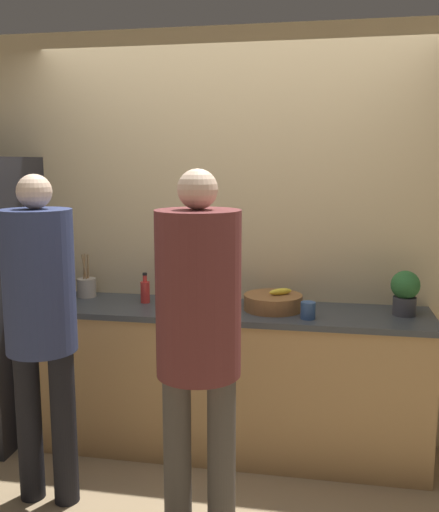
{
  "coord_description": "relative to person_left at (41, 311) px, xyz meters",
  "views": [
    {
      "loc": [
        0.58,
        -2.98,
        1.78
      ],
      "look_at": [
        0.0,
        0.13,
        1.26
      ],
      "focal_mm": 40.0,
      "sensor_mm": 36.0,
      "label": 1
    }
  ],
  "objects": [
    {
      "name": "bottle_red",
      "position": [
        0.31,
        0.75,
        -0.05
      ],
      "size": [
        0.06,
        0.06,
        0.19
      ],
      "color": "red",
      "rests_on": "counter"
    },
    {
      "name": "fruit_bowl",
      "position": [
        1.12,
        0.73,
        -0.08
      ],
      "size": [
        0.35,
        0.35,
        0.13
      ],
      "color": "brown",
      "rests_on": "counter"
    },
    {
      "name": "ground_plane",
      "position": [
        0.83,
        0.39,
        -1.04
      ],
      "size": [
        14.0,
        14.0,
        0.0
      ],
      "primitive_type": "plane",
      "color": "#9E8460"
    },
    {
      "name": "person_center",
      "position": [
        0.87,
        -0.21,
        0.03
      ],
      "size": [
        0.38,
        0.38,
        1.76
      ],
      "color": "#4C4742",
      "rests_on": "ground_plane"
    },
    {
      "name": "potted_plant",
      "position": [
        1.87,
        0.75,
        0.01
      ],
      "size": [
        0.17,
        0.17,
        0.26
      ],
      "color": "#3D3D42",
      "rests_on": "counter"
    },
    {
      "name": "utensil_crock",
      "position": [
        -0.12,
        0.84,
        -0.06
      ],
      "size": [
        0.12,
        0.12,
        0.28
      ],
      "color": "#ADA393",
      "rests_on": "counter"
    },
    {
      "name": "bottle_clear",
      "position": [
        0.86,
        0.77,
        -0.07
      ],
      "size": [
        0.06,
        0.06,
        0.14
      ],
      "color": "silver",
      "rests_on": "counter"
    },
    {
      "name": "wall_back",
      "position": [
        0.83,
        1.0,
        0.26
      ],
      "size": [
        5.2,
        0.06,
        2.6
      ],
      "color": "#D6BC8C",
      "rests_on": "ground_plane"
    },
    {
      "name": "cup_blue",
      "position": [
        1.33,
        0.56,
        -0.08
      ],
      "size": [
        0.08,
        0.08,
        0.1
      ],
      "color": "#335184",
      "rests_on": "counter"
    },
    {
      "name": "person_left",
      "position": [
        0.0,
        0.0,
        0.0
      ],
      "size": [
        0.36,
        0.36,
        1.73
      ],
      "color": "black",
      "rests_on": "ground_plane"
    },
    {
      "name": "counter",
      "position": [
        0.83,
        0.72,
        -0.58
      ],
      "size": [
        2.44,
        0.59,
        0.91
      ],
      "color": "tan",
      "rests_on": "ground_plane"
    }
  ]
}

